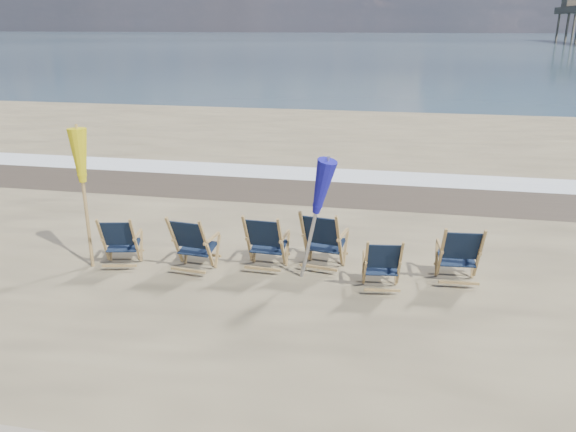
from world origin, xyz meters
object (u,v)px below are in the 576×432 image
beach_chair_1 (206,246)px  umbrella_yellow (81,164)px  beach_chair_0 (135,242)px  beach_chair_5 (479,256)px  beach_chair_4 (400,266)px  beach_chair_2 (281,244)px  beach_chair_3 (339,243)px  umbrella_blue (313,190)px

beach_chair_1 → umbrella_yellow: bearing=6.0°
beach_chair_0 → beach_chair_5: bearing=171.7°
beach_chair_4 → beach_chair_5: bearing=-166.3°
beach_chair_0 → beach_chair_5: (5.40, 0.38, 0.04)m
umbrella_yellow → beach_chair_4: bearing=-0.5°
beach_chair_1 → beach_chair_4: 3.00m
beach_chair_1 → beach_chair_5: 4.19m
beach_chair_2 → umbrella_yellow: umbrella_yellow is taller
beach_chair_3 → umbrella_blue: size_ratio=0.53×
beach_chair_4 → beach_chair_5: size_ratio=0.89×
beach_chair_3 → umbrella_blue: bearing=51.9°
beach_chair_1 → beach_chair_2: size_ratio=0.99×
beach_chair_0 → umbrella_blue: 3.08m
beach_chair_3 → beach_chair_5: beach_chair_3 is taller
beach_chair_5 → umbrella_yellow: umbrella_yellow is taller
beach_chair_2 → beach_chair_4: bearing=172.5°
beach_chair_2 → beach_chair_4: size_ratio=1.13×
beach_chair_5 → umbrella_yellow: bearing=-0.6°
beach_chair_5 → beach_chair_2: bearing=-2.2°
beach_chair_4 → umbrella_blue: (-1.33, 0.19, 1.04)m
beach_chair_1 → beach_chair_3: 2.10m
beach_chair_3 → umbrella_blue: umbrella_blue is taller
beach_chair_2 → beach_chair_5: size_ratio=1.01×
beach_chair_3 → umbrella_yellow: bearing=16.4°
beach_chair_5 → umbrella_yellow: size_ratio=0.44×
beach_chair_4 → beach_chair_5: (1.17, 0.46, 0.05)m
beach_chair_2 → umbrella_yellow: 3.41m
beach_chair_4 → umbrella_yellow: 5.18m
beach_chair_4 → umbrella_yellow: umbrella_yellow is taller
beach_chair_4 → umbrella_yellow: size_ratio=0.39×
beach_chair_2 → umbrella_blue: size_ratio=0.50×
beach_chair_2 → umbrella_yellow: (-3.16, -0.30, 1.23)m
beach_chair_2 → beach_chair_0: bearing=9.3°
beach_chair_3 → umbrella_yellow: umbrella_yellow is taller
beach_chair_3 → beach_chair_4: size_ratio=1.18×
beach_chair_5 → umbrella_blue: 2.70m
beach_chair_2 → beach_chair_5: bearing=-174.9°
beach_chair_1 → beach_chair_2: 1.18m
beach_chair_3 → umbrella_yellow: size_ratio=0.46×
beach_chair_0 → umbrella_blue: size_ratio=0.46×
beach_chair_5 → umbrella_yellow: (-6.19, -0.41, 1.24)m
beach_chair_5 → umbrella_blue: size_ratio=0.50×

